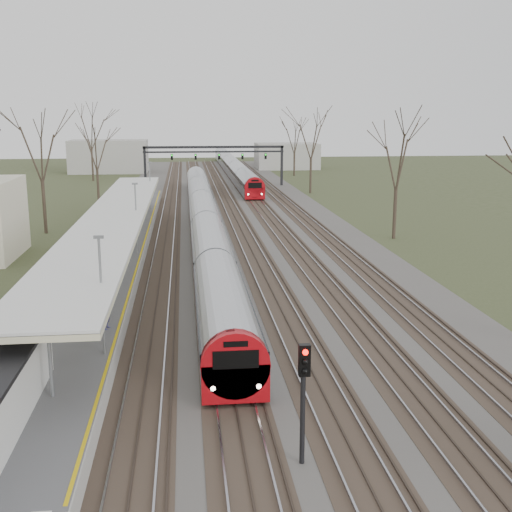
{
  "coord_description": "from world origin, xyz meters",
  "views": [
    {
      "loc": [
        -4.21,
        -11.8,
        10.87
      ],
      "look_at": [
        0.18,
        27.61,
        2.0
      ],
      "focal_mm": 45.0,
      "sensor_mm": 36.0,
      "label": 1
    }
  ],
  "objects": [
    {
      "name": "signal_gantry",
      "position": [
        0.29,
        84.99,
        4.91
      ],
      "size": [
        21.0,
        0.59,
        6.08
      ],
      "color": "black",
      "rests_on": "ground"
    },
    {
      "name": "track_bed",
      "position": [
        0.26,
        55.0,
        0.06
      ],
      "size": [
        24.0,
        160.0,
        0.22
      ],
      "color": "#474442",
      "rests_on": "ground"
    },
    {
      "name": "train_near",
      "position": [
        -2.5,
        47.6,
        1.48
      ],
      "size": [
        2.62,
        75.21,
        3.05
      ],
      "color": "#A3A6AD",
      "rests_on": "ground"
    },
    {
      "name": "signal_post",
      "position": [
        -0.75,
        6.13,
        2.72
      ],
      "size": [
        0.35,
        0.45,
        4.1
      ],
      "color": "black",
      "rests_on": "ground"
    },
    {
      "name": "passenger",
      "position": [
        -7.97,
        17.26,
        1.85
      ],
      "size": [
        0.5,
        0.68,
        1.7
      ],
      "primitive_type": "imported",
      "rotation": [
        0.0,
        0.0,
        1.4
      ],
      "color": "navy",
      "rests_on": "platform"
    },
    {
      "name": "train_far",
      "position": [
        4.5,
        104.92,
        1.48
      ],
      "size": [
        2.62,
        75.21,
        3.05
      ],
      "color": "#A3A6AD",
      "rests_on": "ground"
    },
    {
      "name": "tree_west_far",
      "position": [
        -17.0,
        48.0,
        8.02
      ],
      "size": [
        5.5,
        5.5,
        11.33
      ],
      "color": "#2D231C",
      "rests_on": "ground"
    },
    {
      "name": "platform",
      "position": [
        -9.05,
        37.5,
        0.5
      ],
      "size": [
        3.5,
        69.0,
        1.0
      ],
      "primitive_type": "cube",
      "color": "#9E9B93",
      "rests_on": "ground"
    },
    {
      "name": "canopy",
      "position": [
        -9.05,
        32.99,
        3.93
      ],
      "size": [
        4.1,
        50.0,
        3.11
      ],
      "color": "slate",
      "rests_on": "platform"
    },
    {
      "name": "tree_east_far",
      "position": [
        14.0,
        42.0,
        7.29
      ],
      "size": [
        5.0,
        5.0,
        10.3
      ],
      "color": "#2D231C",
      "rests_on": "ground"
    }
  ]
}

